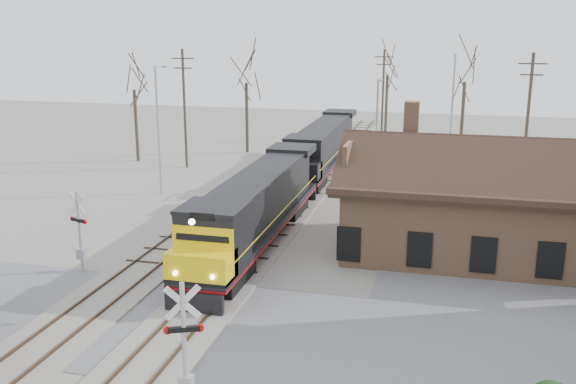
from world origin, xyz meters
name	(u,v)px	position (x,y,z in m)	size (l,w,h in m)	color
ground	(185,325)	(0.00, 0.00, 0.00)	(140.00, 140.00, 0.00)	gray
road	(185,325)	(0.00, 0.00, 0.01)	(60.00, 9.00, 0.03)	slate
track_main	(279,220)	(0.00, 15.00, 0.07)	(3.40, 90.00, 0.24)	gray
track_siding	(212,215)	(-4.50, 15.00, 0.07)	(3.40, 90.00, 0.24)	gray
depot	(482,210)	(11.99, 12.00, 2.41)	(15.20, 9.31, 7.90)	#9A704F
locomotive_lead	(255,209)	(0.00, 9.87, 2.20)	(2.81, 18.85, 4.18)	black
locomotive_trailing	(322,147)	(0.00, 28.99, 2.20)	(2.81, 18.85, 3.96)	black
crossbuck_near	(185,353)	(2.47, -5.63, 2.04)	(1.18, 0.57, 4.40)	#A5A8AD
crossbuck_far	(80,235)	(-7.32, 4.33, 1.93)	(1.13, 0.46, 4.12)	#A5A8AD
streetlight_a	(159,123)	(-10.15, 19.75, 5.16)	(0.25, 2.04, 9.25)	#A5A8AD
streetlight_b	(377,130)	(5.02, 23.70, 4.67)	(0.25, 2.04, 8.28)	#A5A8AD
streetlight_c	(452,107)	(10.23, 32.26, 5.42)	(0.25, 2.04, 9.75)	#A5A8AD
utility_pole_a	(184,107)	(-11.85, 28.44, 5.28)	(2.00, 0.24, 10.11)	#382D23
utility_pole_b	(383,93)	(3.06, 46.80, 5.02)	(2.00, 0.24, 9.60)	#382D23
utility_pole_c	(528,119)	(15.68, 27.89, 5.26)	(2.00, 0.24, 10.07)	#382D23
tree_a	(133,78)	(-17.30, 30.07, 7.48)	(4.29, 4.29, 10.51)	#382D23
tree_b	(246,71)	(-8.87, 36.43, 7.78)	(4.46, 4.46, 10.92)	#382D23
tree_c	(388,65)	(3.19, 49.69, 7.80)	(4.47, 4.47, 10.96)	#382D23
tree_d	(466,69)	(11.24, 39.06, 8.11)	(4.65, 4.65, 11.38)	#382D23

